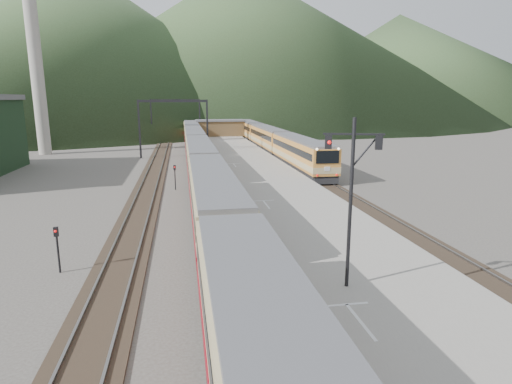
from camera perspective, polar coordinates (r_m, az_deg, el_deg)
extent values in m
cube|color=black|center=(46.77, -7.49, 2.30)|extent=(2.60, 200.00, 0.12)
cube|color=slate|center=(46.73, -8.37, 2.39)|extent=(0.10, 200.00, 0.14)
cube|color=slate|center=(46.78, -6.61, 2.45)|extent=(0.10, 200.00, 0.14)
cube|color=black|center=(46.85, -13.61, 2.07)|extent=(2.60, 200.00, 0.12)
cube|color=slate|center=(46.88, -14.49, 2.16)|extent=(0.10, 200.00, 0.14)
cube|color=slate|center=(46.78, -12.74, 2.23)|extent=(0.10, 200.00, 0.14)
cube|color=black|center=(48.57, 6.21, 2.71)|extent=(2.60, 200.00, 0.12)
cube|color=slate|center=(48.37, 5.39, 2.81)|extent=(0.10, 200.00, 0.14)
cube|color=slate|center=(48.76, 7.02, 2.84)|extent=(0.10, 200.00, 0.14)
cube|color=gray|center=(45.29, -0.29, 2.64)|extent=(8.00, 100.00, 1.00)
cube|color=black|center=(61.44, -15.27, 8.07)|extent=(0.25, 0.25, 8.00)
cube|color=black|center=(61.27, -6.50, 8.41)|extent=(0.25, 0.25, 8.00)
cube|color=black|center=(61.03, -11.04, 11.82)|extent=(9.30, 0.22, 0.35)
cube|color=black|center=(86.32, -13.76, 9.28)|extent=(0.25, 0.25, 8.00)
cube|color=black|center=(86.20, -7.50, 9.52)|extent=(0.25, 0.25, 8.00)
cube|color=black|center=(86.03, -10.74, 11.94)|extent=(9.30, 0.22, 0.35)
cylinder|color=#9E998E|center=(71.30, -27.45, 16.56)|extent=(1.80, 1.80, 30.00)
cube|color=brown|center=(84.54, -4.81, 8.44)|extent=(9.00, 4.00, 2.80)
cube|color=slate|center=(84.45, -4.83, 9.49)|extent=(9.40, 4.40, 0.30)
cone|color=#304422|center=(200.91, -21.77, 17.79)|extent=(180.00, 180.00, 60.00)
cone|color=#304422|center=(239.95, -2.22, 19.41)|extent=(220.00, 220.00, 75.00)
cone|color=#304422|center=(243.80, 18.25, 15.76)|extent=(160.00, 160.00, 50.00)
cube|color=tan|center=(26.41, -5.70, -1.47)|extent=(2.68, 18.05, 3.28)
cube|color=tan|center=(44.62, -7.45, 4.17)|extent=(2.68, 18.05, 3.28)
cube|color=tan|center=(63.02, -8.19, 6.53)|extent=(2.68, 18.05, 3.28)
cube|color=tan|center=(81.49, -8.59, 7.82)|extent=(2.68, 18.05, 3.28)
cube|color=gold|center=(49.10, 5.99, 4.97)|extent=(2.71, 18.24, 3.31)
cube|color=gold|center=(67.22, 1.65, 7.02)|extent=(2.71, 18.24, 3.31)
cube|color=gold|center=(85.60, -0.85, 8.18)|extent=(2.71, 18.24, 3.31)
cylinder|color=black|center=(16.41, 12.47, -1.72)|extent=(0.14, 0.14, 6.50)
cube|color=black|center=(15.99, 12.92, 7.53)|extent=(2.12, 0.72, 0.07)
cube|color=black|center=(15.96, 9.63, 6.58)|extent=(0.29, 0.25, 0.50)
cube|color=black|center=(16.12, 16.07, 6.33)|extent=(0.29, 0.25, 0.50)
cylinder|color=black|center=(39.51, -10.73, 1.72)|extent=(0.10, 0.10, 2.00)
cube|color=black|center=(39.33, -10.80, 3.22)|extent=(0.22, 0.17, 0.45)
cylinder|color=black|center=(22.52, -24.87, -7.37)|extent=(0.10, 0.10, 2.00)
cube|color=black|center=(22.21, -25.11, -4.81)|extent=(0.24, 0.19, 0.45)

